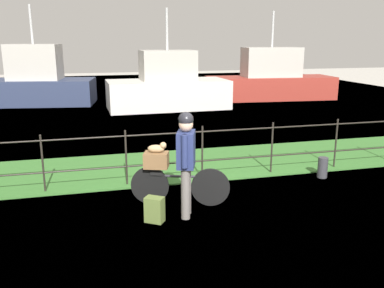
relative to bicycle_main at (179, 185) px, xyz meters
name	(u,v)px	position (x,y,z in m)	size (l,w,h in m)	color
ground_plane	(233,216)	(0.73, -0.68, -0.35)	(60.00, 60.00, 0.00)	#B2ADA3
grass_strip	(190,164)	(0.73, 2.15, -0.33)	(27.00, 2.40, 0.03)	#38702D
harbor_water	(138,103)	(0.73, 11.71, -0.34)	(30.00, 30.00, 0.00)	#426684
iron_fence	(202,149)	(0.73, 1.15, 0.28)	(18.04, 0.04, 1.09)	#28231E
bicycle_main	(179,185)	(0.00, 0.00, 0.00)	(1.60, 0.59, 0.65)	black
wooden_crate	(156,160)	(-0.36, 0.12, 0.44)	(0.40, 0.28, 0.26)	brown
terrier_dog	(157,148)	(-0.33, 0.12, 0.65)	(0.32, 0.22, 0.18)	tan
cyclist_person	(186,155)	(0.01, -0.48, 0.66)	(0.38, 0.52, 1.68)	slate
backpack_on_paving	(155,210)	(-0.51, -0.57, -0.15)	(0.28, 0.18, 0.40)	olive
mooring_bollard	(323,168)	(3.14, 0.65, -0.13)	(0.20, 0.20, 0.42)	#38383D
moored_boat_near	(168,87)	(1.74, 9.92, 0.51)	(4.86, 2.27, 3.92)	silver
moored_boat_mid	(270,81)	(6.94, 11.44, 0.52)	(6.04, 2.40, 3.98)	#9E3328
moored_boat_far	(37,83)	(-3.53, 12.40, 0.57)	(5.03, 2.83, 4.15)	#2D3856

